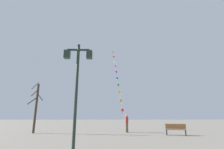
% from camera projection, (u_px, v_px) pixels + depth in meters
% --- Properties ---
extents(ground_plane, '(160.00, 160.00, 0.00)m').
position_uv_depth(ground_plane, '(107.00, 129.00, 20.13)').
color(ground_plane, gray).
extents(twin_lantern_lamp_post, '(1.38, 0.28, 5.00)m').
position_uv_depth(twin_lantern_lamp_post, '(77.00, 74.00, 7.95)').
color(twin_lantern_lamp_post, '#1E2D23').
rests_on(twin_lantern_lamp_post, ground_plane).
extents(kite_train, '(1.11, 9.99, 12.93)m').
position_uv_depth(kite_train, '(117.00, 78.00, 23.74)').
color(kite_train, brown).
rests_on(kite_train, ground_plane).
extents(kite_flyer, '(0.27, 0.61, 1.71)m').
position_uv_depth(kite_flyer, '(127.00, 123.00, 16.18)').
color(kite_flyer, brown).
rests_on(kite_flyer, ground_plane).
extents(bare_tree, '(1.30, 0.95, 4.76)m').
position_uv_depth(bare_tree, '(36.00, 106.00, 15.67)').
color(bare_tree, '#423323').
rests_on(bare_tree, ground_plane).
extents(park_bench, '(1.65, 1.01, 0.89)m').
position_uv_depth(park_bench, '(176.00, 129.00, 13.51)').
color(park_bench, brown).
rests_on(park_bench, ground_plane).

